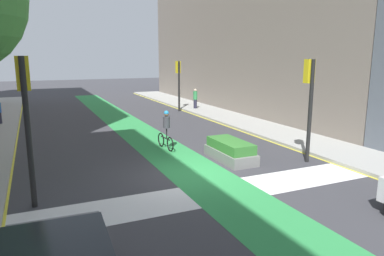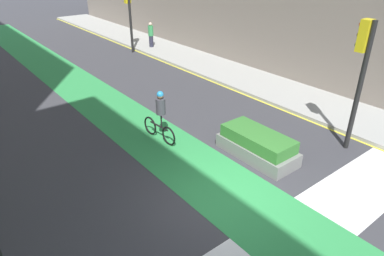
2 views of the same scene
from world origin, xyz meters
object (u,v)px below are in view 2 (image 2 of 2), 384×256
Objects in this scene: cyclist_in_lane at (160,115)px; traffic_signal_near_right at (362,62)px; pedestrian_sidewalk_right_b at (151,35)px; median_planter at (257,145)px; traffic_signal_far_right at (129,7)px.

traffic_signal_near_right is at bearing -42.02° from cyclist_in_lane.
pedestrian_sidewalk_right_b is (6.50, 10.89, -0.01)m from cyclist_in_lane.
cyclist_in_lane is 1.16× the size of pedestrian_sidewalk_right_b.
pedestrian_sidewalk_right_b is 0.60× the size of median_planter.
traffic_signal_near_right is at bearing -97.01° from pedestrian_sidewalk_right_b.
traffic_signal_near_right is 1.59× the size of median_planter.
median_planter is (1.85, -2.80, -0.57)m from cyclist_in_lane.
pedestrian_sidewalk_right_b reaches higher than median_planter.
traffic_signal_near_right reaches higher than traffic_signal_far_right.
pedestrian_sidewalk_right_b is at bearing -7.79° from traffic_signal_far_right.
traffic_signal_far_right is at bearing 172.21° from pedestrian_sidewalk_right_b.
pedestrian_sidewalk_right_b is 14.47m from median_planter.
traffic_signal_far_right is 2.49× the size of pedestrian_sidewalk_right_b.
traffic_signal_far_right is at bearing 88.27° from traffic_signal_near_right.
traffic_signal_near_right is 15.27m from traffic_signal_far_right.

